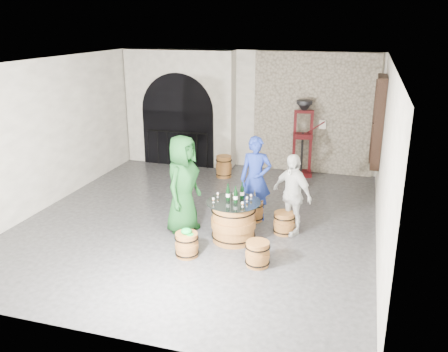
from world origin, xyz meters
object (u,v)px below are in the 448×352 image
(corking_press, at_px, (303,133))
(barrel_stool_near_right, at_px, (258,254))
(barrel_stool_right, at_px, (284,223))
(wine_bottle_left, at_px, (228,194))
(barrel_stool_near_left, at_px, (187,245))
(barrel_table, at_px, (233,221))
(wine_bottle_right, at_px, (242,192))
(side_barrel, at_px, (224,167))
(barrel_stool_far, at_px, (253,210))
(person_blue, at_px, (256,179))
(barrel_stool_left, at_px, (185,220))
(person_white, at_px, (292,194))
(wine_bottle_center, at_px, (236,196))
(person_green, at_px, (183,184))

(corking_press, bearing_deg, barrel_stool_near_right, -100.85)
(barrel_stool_right, xyz_separation_m, wine_bottle_left, (-0.98, -0.54, 0.70))
(barrel_stool_near_left, bearing_deg, barrel_table, 53.59)
(wine_bottle_right, distance_m, side_barrel, 3.71)
(barrel_table, bearing_deg, barrel_stool_far, 82.10)
(person_blue, bearing_deg, barrel_stool_left, -149.99)
(person_white, bearing_deg, wine_bottle_center, -109.13)
(person_white, xyz_separation_m, wine_bottle_center, (-0.92, -0.70, 0.12))
(wine_bottle_left, bearing_deg, barrel_stool_right, 29.00)
(barrel_stool_left, distance_m, corking_press, 4.58)
(person_green, xyz_separation_m, wine_bottle_left, (0.94, -0.12, -0.05))
(barrel_table, xyz_separation_m, person_white, (0.97, 0.65, 0.41))
(barrel_stool_near_right, relative_size, wine_bottle_left, 1.33)
(barrel_stool_right, height_order, person_blue, person_blue)
(person_green, relative_size, side_barrel, 3.35)
(wine_bottle_right, relative_size, side_barrel, 0.57)
(barrel_table, distance_m, side_barrel, 3.80)
(barrel_stool_near_left, relative_size, corking_press, 0.22)
(barrel_stool_near_left, xyz_separation_m, side_barrel, (-0.65, 4.42, 0.07))
(barrel_table, bearing_deg, wine_bottle_right, 61.32)
(barrel_stool_near_right, relative_size, side_barrel, 0.75)
(person_green, distance_m, side_barrel, 3.50)
(barrel_stool_left, height_order, barrel_stool_far, same)
(barrel_stool_right, distance_m, side_barrel, 3.68)
(barrel_stool_near_right, height_order, wine_bottle_right, wine_bottle_right)
(side_barrel, xyz_separation_m, corking_press, (1.94, 0.72, 0.88))
(barrel_stool_left, height_order, wine_bottle_left, wine_bottle_left)
(barrel_stool_near_right, distance_m, person_blue, 2.10)
(person_green, height_order, side_barrel, person_green)
(barrel_stool_near_left, bearing_deg, person_blue, 68.48)
(person_blue, relative_size, wine_bottle_right, 5.40)
(barrel_stool_right, relative_size, corking_press, 0.22)
(wine_bottle_left, bearing_deg, barrel_table, -17.22)
(barrel_stool_right, bearing_deg, person_blue, 142.49)
(corking_press, bearing_deg, person_white, -95.89)
(side_barrel, bearing_deg, person_green, -86.55)
(barrel_stool_far, xyz_separation_m, wine_bottle_right, (-0.03, -0.83, 0.70))
(barrel_stool_left, height_order, person_white, person_white)
(person_green, distance_m, wine_bottle_center, 1.12)
(wine_bottle_left, bearing_deg, side_barrel, 107.88)
(barrel_stool_left, bearing_deg, barrel_table, -8.40)
(barrel_stool_right, relative_size, person_blue, 0.25)
(barrel_stool_far, xyz_separation_m, side_barrel, (-1.41, 2.56, 0.07))
(barrel_stool_far, relative_size, wine_bottle_left, 1.33)
(barrel_stool_right, bearing_deg, barrel_stool_far, 148.04)
(barrel_stool_near_left, height_order, person_green, person_green)
(person_green, xyz_separation_m, corking_press, (1.73, 4.15, 0.21))
(barrel_stool_near_left, relative_size, person_white, 0.27)
(barrel_stool_left, relative_size, barrel_stool_right, 1.00)
(barrel_stool_near_left, bearing_deg, side_barrel, 98.33)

